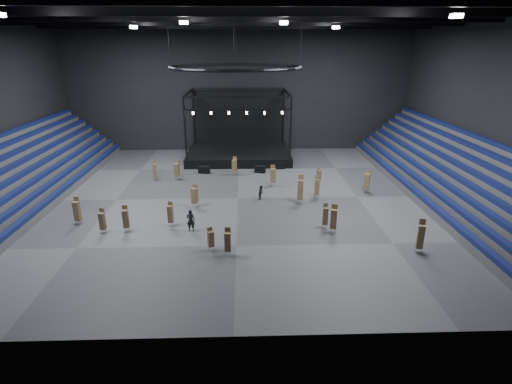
{
  "coord_description": "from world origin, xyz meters",
  "views": [
    {
      "loc": [
        0.64,
        -38.66,
        14.83
      ],
      "look_at": [
        1.83,
        -2.0,
        1.4
      ],
      "focal_mm": 28.0,
      "sensor_mm": 36.0,
      "label": 1
    }
  ],
  "objects_px": {
    "flight_case_right": "(280,166)",
    "stage": "(239,147)",
    "chair_stack_4": "(421,236)",
    "chair_stack_13": "(170,214)",
    "chair_stack_15": "(367,181)",
    "chair_stack_3": "(325,216)",
    "chair_stack_11": "(334,218)",
    "flight_case_mid": "(260,169)",
    "chair_stack_1": "(126,218)",
    "flight_case_left": "(204,170)",
    "chair_stack_5": "(228,241)",
    "chair_stack_17": "(77,211)",
    "chair_stack_12": "(195,195)",
    "chair_stack_16": "(300,189)",
    "chair_stack_8": "(211,238)",
    "chair_stack_9": "(155,170)",
    "chair_stack_6": "(319,175)",
    "chair_stack_14": "(102,221)",
    "chair_stack_10": "(273,175)",
    "chair_stack_2": "(177,170)",
    "crew_member": "(261,192)",
    "man_center": "(191,220)",
    "chair_stack_0": "(317,187)",
    "chair_stack_7": "(234,165)"
  },
  "relations": [
    {
      "from": "chair_stack_11",
      "to": "chair_stack_16",
      "type": "relative_size",
      "value": 0.85
    },
    {
      "from": "stage",
      "to": "crew_member",
      "type": "distance_m",
      "value": 16.7
    },
    {
      "from": "flight_case_left",
      "to": "chair_stack_0",
      "type": "bearing_deg",
      "value": -35.94
    },
    {
      "from": "flight_case_right",
      "to": "stage",
      "type": "bearing_deg",
      "value": 132.79
    },
    {
      "from": "chair_stack_11",
      "to": "chair_stack_17",
      "type": "height_order",
      "value": "chair_stack_17"
    },
    {
      "from": "chair_stack_4",
      "to": "chair_stack_17",
      "type": "xyz_separation_m",
      "value": [
        -27.94,
        6.02,
        -0.07
      ]
    },
    {
      "from": "chair_stack_4",
      "to": "chair_stack_7",
      "type": "distance_m",
      "value": 24.65
    },
    {
      "from": "chair_stack_3",
      "to": "chair_stack_10",
      "type": "relative_size",
      "value": 0.92
    },
    {
      "from": "flight_case_right",
      "to": "chair_stack_15",
      "type": "bearing_deg",
      "value": -46.83
    },
    {
      "from": "chair_stack_3",
      "to": "chair_stack_10",
      "type": "distance_m",
      "value": 11.76
    },
    {
      "from": "flight_case_left",
      "to": "chair_stack_6",
      "type": "height_order",
      "value": "chair_stack_6"
    },
    {
      "from": "chair_stack_2",
      "to": "man_center",
      "type": "height_order",
      "value": "chair_stack_2"
    },
    {
      "from": "chair_stack_10",
      "to": "chair_stack_6",
      "type": "bearing_deg",
      "value": 4.21
    },
    {
      "from": "chair_stack_13",
      "to": "chair_stack_15",
      "type": "height_order",
      "value": "chair_stack_15"
    },
    {
      "from": "flight_case_right",
      "to": "crew_member",
      "type": "relative_size",
      "value": 0.85
    },
    {
      "from": "chair_stack_2",
      "to": "chair_stack_4",
      "type": "bearing_deg",
      "value": -25.95
    },
    {
      "from": "chair_stack_2",
      "to": "chair_stack_13",
      "type": "bearing_deg",
      "value": -68.6
    },
    {
      "from": "chair_stack_0",
      "to": "chair_stack_7",
      "type": "height_order",
      "value": "chair_stack_0"
    },
    {
      "from": "chair_stack_4",
      "to": "chair_stack_13",
      "type": "distance_m",
      "value": 20.46
    },
    {
      "from": "chair_stack_8",
      "to": "chair_stack_9",
      "type": "bearing_deg",
      "value": 91.0
    },
    {
      "from": "chair_stack_16",
      "to": "chair_stack_17",
      "type": "height_order",
      "value": "chair_stack_16"
    },
    {
      "from": "chair_stack_12",
      "to": "chair_stack_16",
      "type": "distance_m",
      "value": 10.42
    },
    {
      "from": "crew_member",
      "to": "chair_stack_16",
      "type": "bearing_deg",
      "value": -88.04
    },
    {
      "from": "chair_stack_3",
      "to": "chair_stack_15",
      "type": "xyz_separation_m",
      "value": [
        6.22,
        8.83,
        0.15
      ]
    },
    {
      "from": "chair_stack_13",
      "to": "chair_stack_17",
      "type": "relative_size",
      "value": 0.88
    },
    {
      "from": "flight_case_mid",
      "to": "chair_stack_14",
      "type": "height_order",
      "value": "chair_stack_14"
    },
    {
      "from": "flight_case_mid",
      "to": "chair_stack_4",
      "type": "xyz_separation_m",
      "value": [
        11.25,
        -20.88,
        0.95
      ]
    },
    {
      "from": "chair_stack_3",
      "to": "chair_stack_5",
      "type": "relative_size",
      "value": 1.0
    },
    {
      "from": "chair_stack_8",
      "to": "chair_stack_14",
      "type": "distance_m",
      "value": 9.87
    },
    {
      "from": "chair_stack_4",
      "to": "chair_stack_13",
      "type": "height_order",
      "value": "chair_stack_4"
    },
    {
      "from": "chair_stack_11",
      "to": "flight_case_mid",
      "type": "bearing_deg",
      "value": 123.27
    },
    {
      "from": "chair_stack_2",
      "to": "chair_stack_13",
      "type": "height_order",
      "value": "chair_stack_2"
    },
    {
      "from": "chair_stack_8",
      "to": "chair_stack_11",
      "type": "xyz_separation_m",
      "value": [
        10.06,
        2.79,
        0.31
      ]
    },
    {
      "from": "chair_stack_9",
      "to": "chair_stack_0",
      "type": "bearing_deg",
      "value": -36.75
    },
    {
      "from": "stage",
      "to": "chair_stack_3",
      "type": "height_order",
      "value": "stage"
    },
    {
      "from": "chair_stack_1",
      "to": "chair_stack_17",
      "type": "xyz_separation_m",
      "value": [
        -4.65,
        1.59,
        0.1
      ]
    },
    {
      "from": "flight_case_mid",
      "to": "chair_stack_1",
      "type": "distance_m",
      "value": 20.4
    },
    {
      "from": "chair_stack_1",
      "to": "chair_stack_6",
      "type": "height_order",
      "value": "chair_stack_1"
    },
    {
      "from": "flight_case_mid",
      "to": "chair_stack_6",
      "type": "relative_size",
      "value": 0.75
    },
    {
      "from": "flight_case_right",
      "to": "chair_stack_1",
      "type": "distance_m",
      "value": 23.27
    },
    {
      "from": "flight_case_right",
      "to": "chair_stack_5",
      "type": "bearing_deg",
      "value": -104.85
    },
    {
      "from": "chair_stack_6",
      "to": "chair_stack_17",
      "type": "distance_m",
      "value": 25.66
    },
    {
      "from": "chair_stack_1",
      "to": "chair_stack_9",
      "type": "relative_size",
      "value": 1.0
    },
    {
      "from": "chair_stack_13",
      "to": "chair_stack_14",
      "type": "xyz_separation_m",
      "value": [
        -5.45,
        -1.27,
        -0.02
      ]
    },
    {
      "from": "chair_stack_8",
      "to": "chair_stack_16",
      "type": "height_order",
      "value": "chair_stack_16"
    },
    {
      "from": "chair_stack_3",
      "to": "chair_stack_11",
      "type": "distance_m",
      "value": 1.1
    },
    {
      "from": "chair_stack_14",
      "to": "crew_member",
      "type": "xyz_separation_m",
      "value": [
        13.66,
        7.55,
        -0.4
      ]
    },
    {
      "from": "stage",
      "to": "chair_stack_11",
      "type": "height_order",
      "value": "stage"
    },
    {
      "from": "flight_case_left",
      "to": "chair_stack_5",
      "type": "distance_m",
      "value": 21.2
    },
    {
      "from": "chair_stack_4",
      "to": "chair_stack_8",
      "type": "xyz_separation_m",
      "value": [
        -15.88,
        0.83,
        -0.37
      ]
    }
  ]
}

